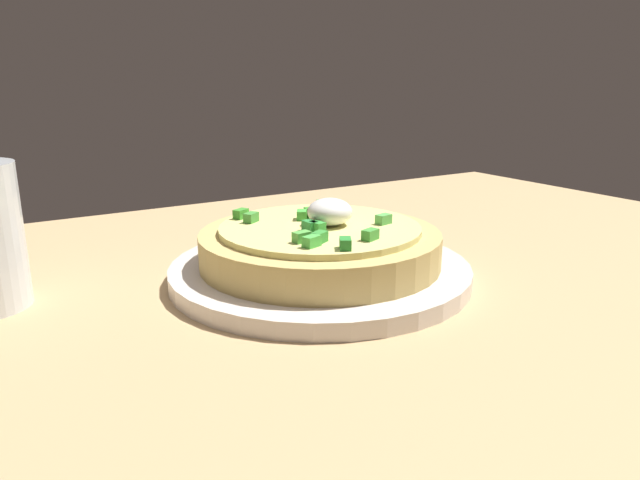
# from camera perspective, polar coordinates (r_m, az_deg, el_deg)

# --- Properties ---
(dining_table) EXTENTS (1.15, 0.73, 0.02)m
(dining_table) POSITION_cam_1_polar(r_m,az_deg,el_deg) (0.46, -2.51, -6.63)
(dining_table) COLOR tan
(dining_table) RESTS_ON ground
(plate) EXTENTS (0.25, 0.25, 0.01)m
(plate) POSITION_cam_1_polar(r_m,az_deg,el_deg) (0.49, 0.00, -3.01)
(plate) COLOR silver
(plate) RESTS_ON dining_table
(pizza) EXTENTS (0.20, 0.20, 0.05)m
(pizza) POSITION_cam_1_polar(r_m,az_deg,el_deg) (0.49, 0.02, -0.40)
(pizza) COLOR tan
(pizza) RESTS_ON plate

